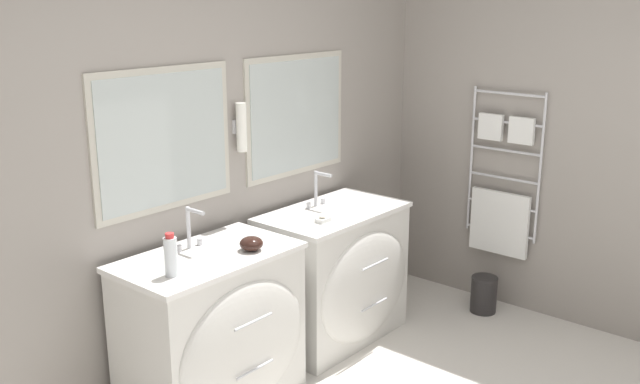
{
  "coord_description": "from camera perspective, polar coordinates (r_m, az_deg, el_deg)",
  "views": [
    {
      "loc": [
        -2.5,
        -1.15,
        2.17
      ],
      "look_at": [
        0.39,
        1.3,
        1.11
      ],
      "focal_mm": 40.0,
      "sensor_mm": 36.0,
      "label": 1
    }
  ],
  "objects": [
    {
      "name": "toiletry_bottle",
      "position": [
        3.48,
        -11.85,
        -5.02
      ],
      "size": [
        0.06,
        0.06,
        0.22
      ],
      "color": "silver",
      "rests_on": "vanity_left"
    },
    {
      "name": "soap_dish",
      "position": [
        4.23,
        0.22,
        -2.19
      ],
      "size": [
        0.08,
        0.06,
        0.04
      ],
      "color": "white",
      "rests_on": "vanity_right"
    },
    {
      "name": "vanity_right",
      "position": [
        4.58,
        1.41,
        -6.6
      ],
      "size": [
        0.96,
        0.61,
        0.86
      ],
      "color": "silver",
      "rests_on": "ground_plane"
    },
    {
      "name": "amenity_bowl",
      "position": [
        3.78,
        -5.51,
        -4.13
      ],
      "size": [
        0.13,
        0.13,
        0.08
      ],
      "color": "black",
      "rests_on": "vanity_left"
    },
    {
      "name": "faucet_left",
      "position": [
        3.82,
        -10.32,
        -2.87
      ],
      "size": [
        0.17,
        0.14,
        0.23
      ],
      "color": "silver",
      "rests_on": "vanity_left"
    },
    {
      "name": "faucet_right",
      "position": [
        4.51,
        -0.18,
        0.24
      ],
      "size": [
        0.17,
        0.14,
        0.23
      ],
      "color": "silver",
      "rests_on": "vanity_right"
    },
    {
      "name": "waste_bin",
      "position": [
        5.2,
        12.97,
        -7.92
      ],
      "size": [
        0.19,
        0.19,
        0.26
      ],
      "color": "#282626",
      "rests_on": "ground_plane"
    },
    {
      "name": "wall_back",
      "position": [
        4.04,
        -9.88,
        2.95
      ],
      "size": [
        5.64,
        0.14,
        2.6
      ],
      "color": "gray",
      "rests_on": "ground_plane"
    },
    {
      "name": "vanity_left",
      "position": [
        3.9,
        -8.37,
        -10.89
      ],
      "size": [
        0.96,
        0.61,
        0.86
      ],
      "color": "silver",
      "rests_on": "ground_plane"
    },
    {
      "name": "wall_right",
      "position": [
        5.04,
        16.52,
        4.87
      ],
      "size": [
        0.13,
        3.8,
        2.6
      ],
      "color": "gray",
      "rests_on": "ground_plane"
    }
  ]
}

